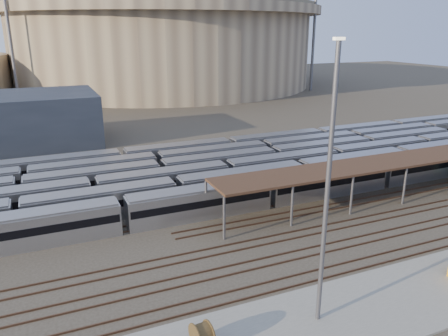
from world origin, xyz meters
TOP-DOWN VIEW (x-y plane):
  - ground at (0.00, 0.00)m, footprint 420.00×420.00m
  - apron at (-5.00, -15.00)m, footprint 50.00×9.00m
  - subway_trains at (2.33, 18.50)m, footprint 131.44×23.90m
  - inspection_shed at (22.00, 4.00)m, footprint 60.30×6.00m
  - empty_tracks at (0.00, -5.00)m, footprint 170.00×9.62m
  - stadium at (25.00, 140.00)m, footprint 124.00×124.00m
  - floodlight_0 at (-30.00, 110.00)m, footprint 4.00×1.00m
  - floodlight_2 at (70.00, 100.00)m, footprint 4.00×1.00m
  - floodlight_3 at (-10.00, 160.00)m, footprint 4.00×1.00m
  - cable_reel_east at (-16.30, -13.90)m, footprint 1.34×2.09m
  - yard_light_pole at (-6.76, -14.53)m, footprint 0.81×0.36m

SIDE VIEW (x-z plane):
  - ground at x=0.00m, z-range 0.00..0.00m
  - empty_tracks at x=0.00m, z-range 0.00..0.18m
  - apron at x=-5.00m, z-range 0.00..0.20m
  - cable_reel_east at x=-16.30m, z-range 0.20..2.17m
  - subway_trains at x=2.33m, z-range 0.00..3.60m
  - inspection_shed at x=22.00m, z-range 2.33..7.63m
  - yard_light_pole at x=-6.76m, z-range 0.28..21.68m
  - stadium at x=25.00m, z-range 0.22..32.72m
  - floodlight_0 at x=-30.00m, z-range 1.45..39.85m
  - floodlight_2 at x=70.00m, z-range 1.45..39.85m
  - floodlight_3 at x=-10.00m, z-range 1.45..39.85m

